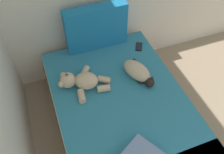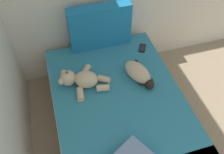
{
  "view_description": "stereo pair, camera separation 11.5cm",
  "coord_description": "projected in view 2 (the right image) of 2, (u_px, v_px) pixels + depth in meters",
  "views": [
    {
      "loc": [
        0.39,
        1.73,
        2.45
      ],
      "look_at": [
        0.96,
        3.24,
        0.6
      ],
      "focal_mm": 38.6,
      "sensor_mm": 36.0,
      "label": 1
    },
    {
      "loc": [
        0.5,
        1.69,
        2.45
      ],
      "look_at": [
        0.96,
        3.24,
        0.6
      ],
      "focal_mm": 38.6,
      "sensor_mm": 36.0,
      "label": 2
    }
  ],
  "objects": [
    {
      "name": "cat",
      "position": [
        139.0,
        73.0,
        2.5
      ],
      "size": [
        0.3,
        0.44,
        0.15
      ],
      "color": "#C6B293",
      "rests_on": "bed"
    },
    {
      "name": "teddy_bear",
      "position": [
        81.0,
        79.0,
        2.44
      ],
      "size": [
        0.54,
        0.45,
        0.17
      ],
      "color": "beige",
      "rests_on": "bed"
    },
    {
      "name": "bed",
      "position": [
        120.0,
        116.0,
        2.55
      ],
      "size": [
        1.32,
        1.94,
        0.52
      ],
      "color": "brown",
      "rests_on": "ground_plane"
    },
    {
      "name": "patterned_cushion",
      "position": [
        100.0,
        27.0,
        2.71
      ],
      "size": [
        0.7,
        0.14,
        0.52
      ],
      "color": "#1972AD",
      "rests_on": "bed"
    },
    {
      "name": "cell_phone",
      "position": [
        142.0,
        48.0,
        2.86
      ],
      "size": [
        0.13,
        0.16,
        0.01
      ],
      "color": "black",
      "rests_on": "bed"
    }
  ]
}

